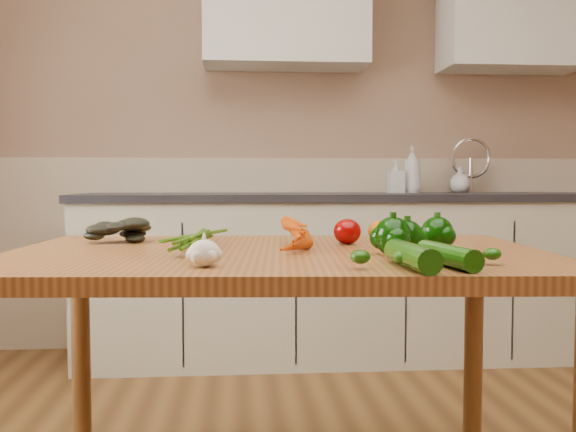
{
  "coord_description": "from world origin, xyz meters",
  "views": [
    {
      "loc": [
        -0.37,
        -1.27,
        0.98
      ],
      "look_at": [
        -0.21,
        0.72,
        0.86
      ],
      "focal_mm": 40.0,
      "sensor_mm": 36.0,
      "label": 1
    }
  ],
  "objects_px": {
    "carrot_bunch": "(263,236)",
    "pepper_a": "(407,237)",
    "soap_bottle_c": "(460,179)",
    "tomato_c": "(403,232)",
    "soap_bottle_b": "(396,176)",
    "tomato_b": "(380,232)",
    "leafy_greens": "(117,226)",
    "table": "(277,282)",
    "pepper_b": "(437,234)",
    "pepper_c": "(393,236)",
    "soap_bottle_a": "(412,169)",
    "tomato_a": "(347,232)",
    "zucchini_a": "(448,255)",
    "zucchini_b": "(412,256)",
    "garlic_bulb": "(204,253)"
  },
  "relations": [
    {
      "from": "soap_bottle_c",
      "to": "zucchini_b",
      "type": "distance_m",
      "value": 2.45
    },
    {
      "from": "tomato_a",
      "to": "tomato_c",
      "type": "relative_size",
      "value": 1.06
    },
    {
      "from": "zucchini_b",
      "to": "garlic_bulb",
      "type": "bearing_deg",
      "value": 172.13
    },
    {
      "from": "soap_bottle_a",
      "to": "carrot_bunch",
      "type": "height_order",
      "value": "soap_bottle_a"
    },
    {
      "from": "soap_bottle_c",
      "to": "pepper_b",
      "type": "distance_m",
      "value": 2.05
    },
    {
      "from": "soap_bottle_b",
      "to": "garlic_bulb",
      "type": "height_order",
      "value": "soap_bottle_b"
    },
    {
      "from": "leafy_greens",
      "to": "zucchini_a",
      "type": "distance_m",
      "value": 1.04
    },
    {
      "from": "soap_bottle_c",
      "to": "pepper_c",
      "type": "height_order",
      "value": "soap_bottle_c"
    },
    {
      "from": "pepper_c",
      "to": "tomato_b",
      "type": "relative_size",
      "value": 1.3
    },
    {
      "from": "table",
      "to": "tomato_b",
      "type": "distance_m",
      "value": 0.4
    },
    {
      "from": "pepper_b",
      "to": "tomato_a",
      "type": "bearing_deg",
      "value": 142.13
    },
    {
      "from": "pepper_a",
      "to": "tomato_a",
      "type": "relative_size",
      "value": 1.04
    },
    {
      "from": "soap_bottle_a",
      "to": "table",
      "type": "bearing_deg",
      "value": 92.02
    },
    {
      "from": "soap_bottle_c",
      "to": "carrot_bunch",
      "type": "relative_size",
      "value": 0.55
    },
    {
      "from": "soap_bottle_c",
      "to": "tomato_c",
      "type": "height_order",
      "value": "soap_bottle_c"
    },
    {
      "from": "carrot_bunch",
      "to": "pepper_a",
      "type": "relative_size",
      "value": 3.16
    },
    {
      "from": "soap_bottle_b",
      "to": "zucchini_a",
      "type": "distance_m",
      "value": 2.19
    },
    {
      "from": "carrot_bunch",
      "to": "pepper_c",
      "type": "bearing_deg",
      "value": -24.75
    },
    {
      "from": "soap_bottle_a",
      "to": "zucchini_a",
      "type": "distance_m",
      "value": 2.24
    },
    {
      "from": "soap_bottle_a",
      "to": "tomato_b",
      "type": "xyz_separation_m",
      "value": [
        -0.55,
        -1.62,
        -0.21
      ]
    },
    {
      "from": "soap_bottle_c",
      "to": "tomato_a",
      "type": "xyz_separation_m",
      "value": [
        -0.96,
        -1.74,
        -0.15
      ]
    },
    {
      "from": "pepper_c",
      "to": "zucchini_a",
      "type": "distance_m",
      "value": 0.24
    },
    {
      "from": "soap_bottle_c",
      "to": "pepper_c",
      "type": "bearing_deg",
      "value": -33.98
    },
    {
      "from": "carrot_bunch",
      "to": "tomato_c",
      "type": "bearing_deg",
      "value": 15.52
    },
    {
      "from": "soap_bottle_a",
      "to": "tomato_c",
      "type": "bearing_deg",
      "value": 101.53
    },
    {
      "from": "soap_bottle_a",
      "to": "leafy_greens",
      "type": "distance_m",
      "value": 2.07
    },
    {
      "from": "zucchini_b",
      "to": "soap_bottle_b",
      "type": "bearing_deg",
      "value": 76.74
    },
    {
      "from": "carrot_bunch",
      "to": "garlic_bulb",
      "type": "relative_size",
      "value": 3.8
    },
    {
      "from": "pepper_a",
      "to": "pepper_b",
      "type": "distance_m",
      "value": 0.13
    },
    {
      "from": "tomato_c",
      "to": "soap_bottle_c",
      "type": "bearing_deg",
      "value": 65.58
    },
    {
      "from": "pepper_a",
      "to": "pepper_c",
      "type": "height_order",
      "value": "pepper_c"
    },
    {
      "from": "soap_bottle_b",
      "to": "tomato_b",
      "type": "bearing_deg",
      "value": -18.54
    },
    {
      "from": "leafy_greens",
      "to": "pepper_c",
      "type": "height_order",
      "value": "leafy_greens"
    },
    {
      "from": "soap_bottle_a",
      "to": "leafy_greens",
      "type": "xyz_separation_m",
      "value": [
        -1.36,
        -1.54,
        -0.2
      ]
    },
    {
      "from": "table",
      "to": "pepper_a",
      "type": "relative_size",
      "value": 17.71
    },
    {
      "from": "soap_bottle_a",
      "to": "tomato_b",
      "type": "relative_size",
      "value": 3.52
    },
    {
      "from": "leafy_greens",
      "to": "pepper_b",
      "type": "xyz_separation_m",
      "value": [
        0.92,
        -0.28,
        -0.01
      ]
    },
    {
      "from": "soap_bottle_b",
      "to": "soap_bottle_c",
      "type": "bearing_deg",
      "value": 101.26
    },
    {
      "from": "soap_bottle_c",
      "to": "carrot_bunch",
      "type": "height_order",
      "value": "soap_bottle_c"
    },
    {
      "from": "soap_bottle_c",
      "to": "carrot_bunch",
      "type": "bearing_deg",
      "value": -43.63
    },
    {
      "from": "soap_bottle_b",
      "to": "tomato_c",
      "type": "xyz_separation_m",
      "value": [
        -0.39,
        -1.66,
        -0.17
      ]
    },
    {
      "from": "tomato_c",
      "to": "leafy_greens",
      "type": "bearing_deg",
      "value": 171.56
    },
    {
      "from": "soap_bottle_b",
      "to": "pepper_b",
      "type": "xyz_separation_m",
      "value": [
        -0.34,
        -1.81,
        -0.17
      ]
    },
    {
      "from": "soap_bottle_b",
      "to": "tomato_a",
      "type": "bearing_deg",
      "value": -21.66
    },
    {
      "from": "table",
      "to": "pepper_b",
      "type": "relative_size",
      "value": 16.87
    },
    {
      "from": "garlic_bulb",
      "to": "tomato_b",
      "type": "bearing_deg",
      "value": 44.32
    },
    {
      "from": "carrot_bunch",
      "to": "zucchini_b",
      "type": "bearing_deg",
      "value": -50.18
    },
    {
      "from": "soap_bottle_b",
      "to": "soap_bottle_c",
      "type": "xyz_separation_m",
      "value": [
        0.4,
        0.1,
        -0.02
      ]
    },
    {
      "from": "table",
      "to": "carrot_bunch",
      "type": "bearing_deg",
      "value": 129.56
    },
    {
      "from": "soap_bottle_c",
      "to": "pepper_c",
      "type": "relative_size",
      "value": 1.55
    }
  ]
}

